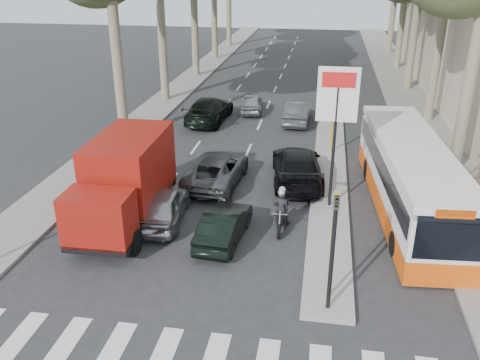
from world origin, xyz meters
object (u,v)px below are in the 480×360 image
(red_truck, at_px, (125,180))
(dark_hatchback, at_px, (224,225))
(silver_hatchback, at_px, (164,205))
(city_bus, at_px, (410,176))
(motorcycle, at_px, (281,209))

(red_truck, bearing_deg, dark_hatchback, -12.78)
(silver_hatchback, relative_size, city_bus, 0.36)
(dark_hatchback, distance_m, red_truck, 4.06)
(city_bus, height_order, motorcycle, city_bus)
(silver_hatchback, relative_size, red_truck, 0.64)
(city_bus, bearing_deg, red_truck, -170.28)
(silver_hatchback, bearing_deg, motorcycle, 178.80)
(dark_hatchback, height_order, city_bus, city_bus)
(dark_hatchback, xyz_separation_m, red_truck, (-3.83, 0.81, 1.09))
(dark_hatchback, relative_size, city_bus, 0.33)
(silver_hatchback, relative_size, motorcycle, 2.03)
(dark_hatchback, bearing_deg, motorcycle, -140.78)
(silver_hatchback, bearing_deg, red_truck, 5.30)
(motorcycle, bearing_deg, city_bus, 24.07)
(silver_hatchback, height_order, motorcycle, motorcycle)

